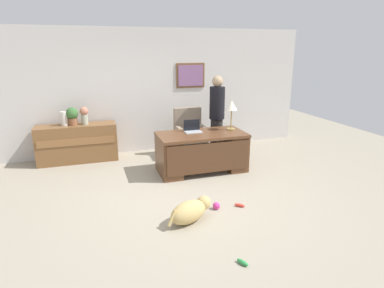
{
  "coord_description": "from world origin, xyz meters",
  "views": [
    {
      "loc": [
        -1.47,
        -4.58,
        2.27
      ],
      "look_at": [
        0.11,
        0.3,
        0.75
      ],
      "focal_mm": 30.28,
      "sensor_mm": 36.0,
      "label": 1
    }
  ],
  "objects_px": {
    "dog_toy_bone": "(243,262)",
    "dog_toy_ball": "(216,206)",
    "dog_lying": "(190,211)",
    "credenza": "(77,143)",
    "desk": "(202,151)",
    "vase_with_flowers": "(84,115)",
    "potted_plant": "(72,115)",
    "person_standing": "(217,115)",
    "laptop": "(193,129)",
    "armchair": "(190,135)",
    "vase_empty": "(64,119)",
    "desk_lamp": "(232,107)",
    "dog_toy_plush": "(240,205)"
  },
  "relations": [
    {
      "from": "desk",
      "to": "desk_lamp",
      "type": "xyz_separation_m",
      "value": [
        0.64,
        0.11,
        0.79
      ]
    },
    {
      "from": "armchair",
      "to": "dog_toy_ball",
      "type": "xyz_separation_m",
      "value": [
        -0.37,
        -2.46,
        -0.42
      ]
    },
    {
      "from": "potted_plant",
      "to": "dog_toy_ball",
      "type": "bearing_deg",
      "value": -55.2
    },
    {
      "from": "potted_plant",
      "to": "dog_toy_ball",
      "type": "xyz_separation_m",
      "value": [
        1.99,
        -2.86,
        -0.92
      ]
    },
    {
      "from": "dog_toy_bone",
      "to": "dog_toy_plush",
      "type": "height_order",
      "value": "same"
    },
    {
      "from": "desk",
      "to": "dog_toy_ball",
      "type": "xyz_separation_m",
      "value": [
        -0.31,
        -1.52,
        -0.35
      ]
    },
    {
      "from": "armchair",
      "to": "person_standing",
      "type": "relative_size",
      "value": 0.6
    },
    {
      "from": "laptop",
      "to": "dog_lying",
      "type": "bearing_deg",
      "value": -108.86
    },
    {
      "from": "potted_plant",
      "to": "desk_lamp",
      "type": "bearing_deg",
      "value": -22.58
    },
    {
      "from": "vase_with_flowers",
      "to": "vase_empty",
      "type": "distance_m",
      "value": 0.39
    },
    {
      "from": "person_standing",
      "to": "dog_toy_plush",
      "type": "xyz_separation_m",
      "value": [
        -0.57,
        -2.35,
        -0.87
      ]
    },
    {
      "from": "vase_empty",
      "to": "dog_toy_ball",
      "type": "xyz_separation_m",
      "value": [
        2.14,
        -2.86,
        -0.87
      ]
    },
    {
      "from": "person_standing",
      "to": "dog_toy_plush",
      "type": "height_order",
      "value": "person_standing"
    },
    {
      "from": "dog_lying",
      "to": "dog_toy_plush",
      "type": "bearing_deg",
      "value": 11.81
    },
    {
      "from": "potted_plant",
      "to": "dog_toy_ball",
      "type": "distance_m",
      "value": 3.6
    },
    {
      "from": "armchair",
      "to": "dog_toy_bone",
      "type": "bearing_deg",
      "value": -98.76
    },
    {
      "from": "dog_lying",
      "to": "dog_toy_ball",
      "type": "height_order",
      "value": "dog_lying"
    },
    {
      "from": "laptop",
      "to": "dog_toy_ball",
      "type": "relative_size",
      "value": 3.06
    },
    {
      "from": "desk",
      "to": "desk_lamp",
      "type": "distance_m",
      "value": 1.02
    },
    {
      "from": "armchair",
      "to": "person_standing",
      "type": "height_order",
      "value": "person_standing"
    },
    {
      "from": "dog_toy_plush",
      "to": "desk",
      "type": "bearing_deg",
      "value": 91.59
    },
    {
      "from": "dog_toy_ball",
      "to": "vase_empty",
      "type": "bearing_deg",
      "value": 126.85
    },
    {
      "from": "potted_plant",
      "to": "dog_toy_ball",
      "type": "relative_size",
      "value": 3.44
    },
    {
      "from": "credenza",
      "to": "person_standing",
      "type": "relative_size",
      "value": 0.91
    },
    {
      "from": "dog_lying",
      "to": "dog_toy_bone",
      "type": "distance_m",
      "value": 1.09
    },
    {
      "from": "desk",
      "to": "laptop",
      "type": "xyz_separation_m",
      "value": [
        -0.12,
        0.19,
        0.4
      ]
    },
    {
      "from": "dog_toy_ball",
      "to": "dog_toy_plush",
      "type": "relative_size",
      "value": 0.67
    },
    {
      "from": "vase_empty",
      "to": "potted_plant",
      "type": "distance_m",
      "value": 0.17
    },
    {
      "from": "armchair",
      "to": "dog_toy_plush",
      "type": "xyz_separation_m",
      "value": [
        -0.01,
        -2.5,
        -0.45
      ]
    },
    {
      "from": "potted_plant",
      "to": "dog_toy_plush",
      "type": "height_order",
      "value": "potted_plant"
    },
    {
      "from": "desk",
      "to": "person_standing",
      "type": "relative_size",
      "value": 0.95
    },
    {
      "from": "vase_with_flowers",
      "to": "dog_toy_plush",
      "type": "relative_size",
      "value": 2.28
    },
    {
      "from": "credenza",
      "to": "laptop",
      "type": "height_order",
      "value": "laptop"
    },
    {
      "from": "dog_lying",
      "to": "credenza",
      "type": "bearing_deg",
      "value": 115.69
    },
    {
      "from": "person_standing",
      "to": "dog_toy_bone",
      "type": "relative_size",
      "value": 11.31
    },
    {
      "from": "dog_toy_bone",
      "to": "dog_toy_ball",
      "type": "bearing_deg",
      "value": 80.83
    },
    {
      "from": "armchair",
      "to": "dog_lying",
      "type": "relative_size",
      "value": 1.49
    },
    {
      "from": "vase_empty",
      "to": "dog_toy_plush",
      "type": "distance_m",
      "value": 3.93
    },
    {
      "from": "person_standing",
      "to": "dog_toy_ball",
      "type": "distance_m",
      "value": 2.63
    },
    {
      "from": "vase_empty",
      "to": "desk",
      "type": "bearing_deg",
      "value": -28.57
    },
    {
      "from": "armchair",
      "to": "dog_lying",
      "type": "xyz_separation_m",
      "value": [
        -0.84,
        -2.68,
        -0.32
      ]
    },
    {
      "from": "person_standing",
      "to": "credenza",
      "type": "bearing_deg",
      "value": 169.16
    },
    {
      "from": "credenza",
      "to": "person_standing",
      "type": "xyz_separation_m",
      "value": [
        2.87,
        -0.55,
        0.51
      ]
    },
    {
      "from": "potted_plant",
      "to": "dog_toy_plush",
      "type": "relative_size",
      "value": 2.29
    },
    {
      "from": "desk",
      "to": "dog_lying",
      "type": "xyz_separation_m",
      "value": [
        -0.78,
        -1.73,
        -0.25
      ]
    },
    {
      "from": "laptop",
      "to": "vase_with_flowers",
      "type": "distance_m",
      "value": 2.26
    },
    {
      "from": "desk",
      "to": "vase_with_flowers",
      "type": "xyz_separation_m",
      "value": [
        -2.07,
        1.34,
        0.58
      ]
    },
    {
      "from": "armchair",
      "to": "potted_plant",
      "type": "height_order",
      "value": "potted_plant"
    },
    {
      "from": "dog_lying",
      "to": "laptop",
      "type": "xyz_separation_m",
      "value": [
        0.66,
        1.92,
        0.64
      ]
    },
    {
      "from": "desk",
      "to": "dog_lying",
      "type": "relative_size",
      "value": 2.36
    }
  ]
}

